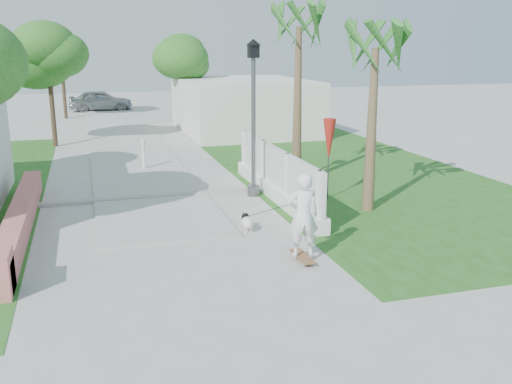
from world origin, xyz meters
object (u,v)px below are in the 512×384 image
object	(u,v)px
patio_umbrella	(329,141)
parked_car	(101,100)
dog	(247,222)
street_lamp	(253,112)
bollard	(144,154)
skateboarder	(280,213)

from	to	relation	value
patio_umbrella	parked_car	size ratio (longest dim) A/B	0.57
dog	parked_car	size ratio (longest dim) A/B	0.15
patio_umbrella	street_lamp	bearing A→B (deg)	152.24
bollard	dog	world-z (taller)	bollard
bollard	parked_car	world-z (taller)	parked_car
street_lamp	skateboarder	xyz separation A→B (m)	(-0.75, -4.57, -1.59)
street_lamp	bollard	distance (m)	5.56
street_lamp	parked_car	xyz separation A→B (m)	(-3.55, 24.06, -1.73)
bollard	patio_umbrella	size ratio (longest dim) A/B	0.47
street_lamp	bollard	bearing A→B (deg)	120.96
bollard	street_lamp	bearing A→B (deg)	-59.04
bollard	skateboarder	size ratio (longest dim) A/B	0.39
street_lamp	patio_umbrella	world-z (taller)	street_lamp
patio_umbrella	skateboarder	size ratio (longest dim) A/B	0.82
patio_umbrella	parked_car	world-z (taller)	patio_umbrella
skateboarder	patio_umbrella	bearing A→B (deg)	-115.94
skateboarder	parked_car	xyz separation A→B (m)	(-2.80, 28.62, -0.15)
bollard	skateboarder	bearing A→B (deg)	-77.85
patio_umbrella	bollard	bearing A→B (deg)	129.91
dog	street_lamp	bearing A→B (deg)	72.24
patio_umbrella	parked_car	distance (m)	25.66
skateboarder	parked_car	distance (m)	28.76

